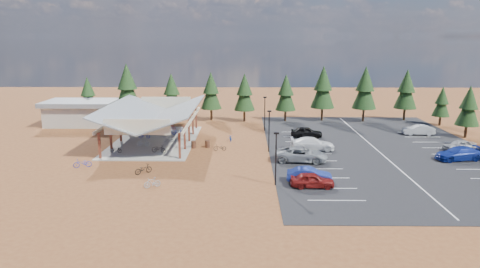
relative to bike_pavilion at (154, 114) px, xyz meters
The scene contains 42 objects.
ground 12.79m from the bike_pavilion, 34.99° to the right, with size 140.00×140.00×0.00m, color brown.
asphalt_lot 29.03m from the bike_pavilion, ahead, with size 27.00×44.00×0.04m, color black.
concrete_pad 3.77m from the bike_pavilion, 90.00° to the left, with size 10.60×18.60×0.10m, color gray.
bike_pavilion is the anchor object (origin of this frame).
outbuilding 17.89m from the bike_pavilion, 141.84° to the left, with size 11.00×7.00×3.90m.
lamp_post_0 22.69m from the bike_pavilion, 48.58° to the right, with size 0.50×0.25×5.14m.
lamp_post_1 15.83m from the bike_pavilion, 18.43° to the right, with size 0.50×0.25×5.14m.
lamp_post_2 16.57m from the bike_pavilion, 25.02° to the left, with size 0.50×0.25×5.14m.
trash_bin_0 7.30m from the bike_pavilion, 30.69° to the right, with size 0.60×0.60×0.90m, color #442618.
trash_bin_1 8.60m from the bike_pavilion, 22.42° to the right, with size 0.60×0.60×0.90m, color #442618.
pine_0 21.24m from the bike_pavilion, 132.64° to the left, with size 3.11×3.11×7.24m.
pine_1 16.08m from the bike_pavilion, 117.17° to the left, with size 4.11×4.11×9.58m.
pine_2 14.49m from the bike_pavilion, 90.28° to the left, with size 3.42×3.42×7.96m.
pine_3 16.61m from the bike_pavilion, 67.35° to the left, with size 3.48×3.48×8.11m.
pine_4 18.53m from the bike_pavilion, 49.71° to the left, with size 3.41×3.41×7.95m.
pine_5 23.65m from the bike_pavilion, 37.42° to the left, with size 3.37×3.37×7.85m.
pine_6 29.21m from the bike_pavilion, 31.13° to the left, with size 3.93×3.93×9.14m.
pine_7 34.81m from the bike_pavilion, 24.35° to the left, with size 3.93×3.93×9.15m.
pine_8 41.81m from the bike_pavilion, 21.67° to the left, with size 3.68×3.68×8.57m.
pine_12 42.92m from the bike_pavilion, ahead, with size 3.14×3.14×7.32m.
pine_13 44.47m from the bike_pavilion, 14.74° to the left, with size 2.66×2.66×6.19m.
bike_0 7.71m from the bike_pavilion, 120.39° to the right, with size 0.54×1.56×0.82m, color black.
bike_1 4.47m from the bike_pavilion, 106.74° to the right, with size 0.47×1.68×1.01m, color #A1A4A9.
bike_2 4.04m from the bike_pavilion, 140.13° to the left, with size 0.54×1.55×0.81m, color #1E259F.
bike_3 7.71m from the bike_pavilion, 112.24° to the left, with size 0.51×1.82×1.09m, color maroon.
bike_4 7.06m from the bike_pavilion, 74.28° to the right, with size 0.67×1.91×1.00m, color black.
bike_5 3.84m from the bike_pavilion, 16.65° to the right, with size 0.44×1.55×0.93m, color gray.
bike_6 5.46m from the bike_pavilion, 55.29° to the left, with size 0.66×1.88×0.99m, color #1A2999.
bike_7 7.64m from the bike_pavilion, 82.36° to the left, with size 0.42×1.50×0.90m, color maroon.
bike_10 13.34m from the bike_pavilion, 114.73° to the right, with size 0.65×1.88×0.99m, color #17239B.
bike_12 14.28m from the bike_pavilion, 83.18° to the right, with size 0.67×1.91×1.00m, color black.
bike_13 18.48m from the bike_pavilion, 79.12° to the right, with size 0.45×1.59×0.95m, color gray.
bike_14 10.67m from the bike_pavilion, ahead, with size 0.65×1.86×0.98m, color #1A3B94.
bike_16 10.64m from the bike_pavilion, 26.92° to the right, with size 0.54×1.54×0.81m, color black.
car_0 25.69m from the bike_pavilion, 43.94° to the right, with size 1.64×4.08×1.39m, color maroon.
car_1 24.73m from the bike_pavilion, 41.72° to the right, with size 1.52×4.34×1.43m, color navy.
car_2 20.84m from the bike_pavilion, 26.65° to the right, with size 2.71×5.87×1.63m, color gray.
car_3 21.09m from the bike_pavilion, 11.65° to the right, with size 2.20×5.41×1.57m, color white.
car_4 21.05m from the bike_pavilion, ahead, with size 1.76×4.36×1.49m, color black.
car_7 37.51m from the bike_pavilion, 13.10° to the right, with size 2.14×5.26×1.53m, color navy.
car_8 38.83m from the bike_pavilion, ahead, with size 1.61×3.99×1.36m, color #98999F.
car_9 37.26m from the bike_pavilion, ahead, with size 1.51×4.34×1.43m, color #B4B4B4.
Camera 1 is at (2.12, -48.61, 13.78)m, focal length 32.00 mm.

